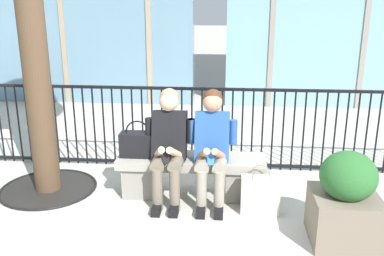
{
  "coord_description": "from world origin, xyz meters",
  "views": [
    {
      "loc": [
        0.38,
        -4.33,
        2.11
      ],
      "look_at": [
        0.0,
        0.1,
        0.75
      ],
      "focal_mm": 40.03,
      "sensor_mm": 36.0,
      "label": 1
    }
  ],
  "objects_px": {
    "seated_person_with_phone": "(169,143)",
    "shopping_bag": "(260,195)",
    "handbag_on_bench": "(138,144)",
    "planter": "(346,201)",
    "seated_person_companion": "(212,144)",
    "stone_bench": "(191,172)"
  },
  "relations": [
    {
      "from": "seated_person_companion",
      "to": "planter",
      "type": "bearing_deg",
      "value": -29.41
    },
    {
      "from": "seated_person_companion",
      "to": "planter",
      "type": "relative_size",
      "value": 1.43
    },
    {
      "from": "handbag_on_bench",
      "to": "shopping_bag",
      "type": "distance_m",
      "value": 1.41
    },
    {
      "from": "seated_person_companion",
      "to": "shopping_bag",
      "type": "relative_size",
      "value": 2.41
    },
    {
      "from": "shopping_bag",
      "to": "planter",
      "type": "relative_size",
      "value": 0.59
    },
    {
      "from": "seated_person_with_phone",
      "to": "seated_person_companion",
      "type": "bearing_deg",
      "value": 0.0
    },
    {
      "from": "stone_bench",
      "to": "planter",
      "type": "relative_size",
      "value": 1.88
    },
    {
      "from": "stone_bench",
      "to": "seated_person_with_phone",
      "type": "height_order",
      "value": "seated_person_with_phone"
    },
    {
      "from": "handbag_on_bench",
      "to": "planter",
      "type": "bearing_deg",
      "value": -21.67
    },
    {
      "from": "planter",
      "to": "seated_person_with_phone",
      "type": "bearing_deg",
      "value": 157.68
    },
    {
      "from": "planter",
      "to": "handbag_on_bench",
      "type": "bearing_deg",
      "value": 158.33
    },
    {
      "from": "seated_person_companion",
      "to": "handbag_on_bench",
      "type": "height_order",
      "value": "seated_person_companion"
    },
    {
      "from": "seated_person_companion",
      "to": "handbag_on_bench",
      "type": "distance_m",
      "value": 0.82
    },
    {
      "from": "stone_bench",
      "to": "seated_person_companion",
      "type": "distance_m",
      "value": 0.46
    },
    {
      "from": "stone_bench",
      "to": "handbag_on_bench",
      "type": "xyz_separation_m",
      "value": [
        -0.58,
        -0.01,
        0.32
      ]
    },
    {
      "from": "seated_person_with_phone",
      "to": "shopping_bag",
      "type": "xyz_separation_m",
      "value": [
        0.96,
        -0.22,
        -0.45
      ]
    },
    {
      "from": "seated_person_with_phone",
      "to": "handbag_on_bench",
      "type": "bearing_deg",
      "value": 161.46
    },
    {
      "from": "seated_person_with_phone",
      "to": "planter",
      "type": "bearing_deg",
      "value": -22.32
    },
    {
      "from": "seated_person_with_phone",
      "to": "shopping_bag",
      "type": "distance_m",
      "value": 1.08
    },
    {
      "from": "stone_bench",
      "to": "shopping_bag",
      "type": "bearing_deg",
      "value": -25.5
    },
    {
      "from": "stone_bench",
      "to": "planter",
      "type": "height_order",
      "value": "planter"
    },
    {
      "from": "stone_bench",
      "to": "handbag_on_bench",
      "type": "bearing_deg",
      "value": -179.01
    }
  ]
}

